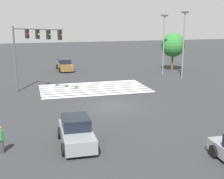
# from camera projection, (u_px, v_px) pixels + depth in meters

# --- Properties ---
(ground_plane) EXTENTS (139.11, 139.11, 0.00)m
(ground_plane) POSITION_uv_depth(u_px,v_px,m) (112.00, 106.00, 26.18)
(ground_plane) COLOR #2B2D30
(crosswalk_markings) EXTENTS (11.20, 6.30, 0.01)m
(crosswalk_markings) POSITION_uv_depth(u_px,v_px,m) (94.00, 88.00, 32.79)
(crosswalk_markings) COLOR silver
(crosswalk_markings) RESTS_ON ground_plane
(traffic_signal_mast) EXTENTS (4.39, 4.39, 6.50)m
(traffic_signal_mast) POSITION_uv_depth(u_px,v_px,m) (31.00, 43.00, 29.26)
(traffic_signal_mast) COLOR #47474C
(traffic_signal_mast) RESTS_ON ground_plane
(car_1) EXTENTS (2.10, 4.93, 1.59)m
(car_1) POSITION_uv_depth(u_px,v_px,m) (65.00, 65.00, 43.81)
(car_1) COLOR brown
(car_1) RESTS_ON ground_plane
(car_2) EXTENTS (2.08, 4.19, 1.63)m
(car_2) POSITION_uv_depth(u_px,v_px,m) (76.00, 132.00, 18.25)
(car_2) COLOR gray
(car_2) RESTS_ON ground_plane
(pedestrian) EXTENTS (0.40, 0.42, 1.55)m
(pedestrian) POSITION_uv_depth(u_px,v_px,m) (1.00, 138.00, 17.06)
(pedestrian) COLOR #38383D
(pedestrian) RESTS_ON ground_plane
(street_light_pole_a) EXTENTS (0.80, 0.36, 7.96)m
(street_light_pole_a) POSITION_uv_depth(u_px,v_px,m) (184.00, 39.00, 36.92)
(street_light_pole_a) COLOR slate
(street_light_pole_a) RESTS_ON ground_plane
(street_light_pole_b) EXTENTS (0.80, 0.36, 7.60)m
(street_light_pole_b) POSITION_uv_depth(u_px,v_px,m) (164.00, 39.00, 39.40)
(street_light_pole_b) COLOR slate
(street_light_pole_b) RESTS_ON ground_plane
(tree_corner_b) EXTENTS (3.28, 3.28, 5.21)m
(tree_corner_b) POSITION_uv_depth(u_px,v_px,m) (173.00, 45.00, 42.96)
(tree_corner_b) COLOR brown
(tree_corner_b) RESTS_ON ground_plane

